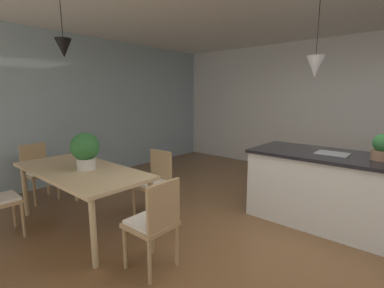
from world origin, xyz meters
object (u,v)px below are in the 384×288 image
object	(u,v)px
dining_table	(81,174)
kitchen_island	(342,191)
chair_far_right	(154,181)
chair_kitchen_end	(154,221)
potted_plant_on_table	(85,149)
chair_window_end	(39,170)
potted_plant_on_island	(383,147)

from	to	relation	value
dining_table	kitchen_island	bearing A→B (deg)	40.31
chair_far_right	chair_kitchen_end	bearing A→B (deg)	-41.66
potted_plant_on_table	chair_far_right	bearing A→B (deg)	64.11
dining_table	chair_far_right	xyz separation A→B (m)	(0.43, 0.80, -0.19)
dining_table	chair_window_end	world-z (taller)	chair_window_end
potted_plant_on_island	potted_plant_on_table	bearing A→B (deg)	-143.50
dining_table	potted_plant_on_island	size ratio (longest dim) A/B	6.50
chair_far_right	potted_plant_on_table	distance (m)	0.97
chair_kitchen_end	kitchen_island	xyz separation A→B (m)	(1.09, 2.05, -0.01)
potted_plant_on_table	potted_plant_on_island	bearing A→B (deg)	36.50
dining_table	chair_window_end	size ratio (longest dim) A/B	2.19
kitchen_island	potted_plant_on_island	distance (m)	0.68
chair_kitchen_end	potted_plant_on_table	distance (m)	1.36
dining_table	chair_kitchen_end	distance (m)	1.34
potted_plant_on_island	dining_table	bearing A→B (deg)	-143.47
chair_kitchen_end	chair_window_end	world-z (taller)	same
kitchen_island	potted_plant_on_island	xyz separation A→B (m)	(0.35, 0.00, 0.58)
chair_window_end	potted_plant_on_island	distance (m)	4.61
chair_far_right	potted_plant_on_island	distance (m)	2.71
kitchen_island	potted_plant_on_island	size ratio (longest dim) A/B	7.39
potted_plant_on_table	chair_window_end	bearing A→B (deg)	-177.87
dining_table	chair_window_end	distance (m)	1.34
chair_kitchen_end	chair_window_end	xyz separation A→B (m)	(-2.65, -0.00, 0.00)
chair_kitchen_end	chair_far_right	bearing A→B (deg)	138.34
dining_table	kitchen_island	size ratio (longest dim) A/B	0.88
chair_far_right	kitchen_island	world-z (taller)	kitchen_island
dining_table	potted_plant_on_table	xyz separation A→B (m)	(0.06, 0.05, 0.31)
dining_table	kitchen_island	world-z (taller)	kitchen_island
chair_window_end	potted_plant_on_table	xyz separation A→B (m)	(1.39, 0.05, 0.50)
dining_table	chair_window_end	bearing A→B (deg)	-179.89
chair_kitchen_end	chair_window_end	size ratio (longest dim) A/B	1.00
chair_kitchen_end	kitchen_island	bearing A→B (deg)	61.94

